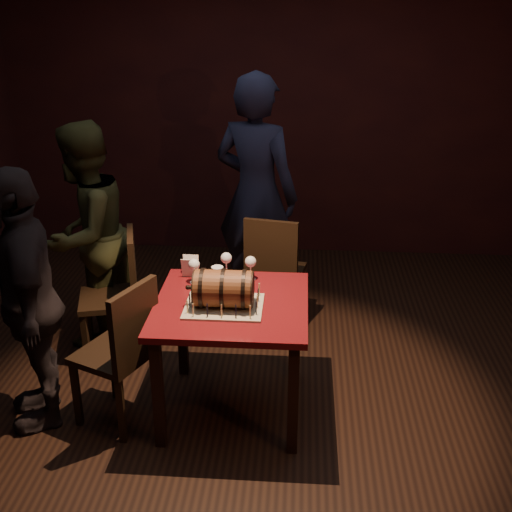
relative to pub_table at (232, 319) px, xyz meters
name	(u,v)px	position (x,y,z in m)	size (l,w,h in m)	color
room_shell	(249,187)	(0.09, 0.19, 0.76)	(5.04, 5.04, 2.80)	black
pub_table	(232,319)	(0.00, 0.00, 0.00)	(0.90, 0.90, 0.75)	#4C0C11
cake_board	(224,306)	(-0.04, -0.07, 0.12)	(0.45, 0.35, 0.01)	#A7A087
barrel_cake	(223,289)	(-0.04, -0.07, 0.23)	(0.39, 0.23, 0.23)	brown
birthday_candles	(224,299)	(-0.04, -0.07, 0.16)	(0.40, 0.30, 0.09)	#FDEB97
wine_glass_left	(194,266)	(-0.26, 0.25, 0.23)	(0.07, 0.07, 0.16)	silver
wine_glass_mid	(226,259)	(-0.07, 0.37, 0.23)	(0.07, 0.07, 0.16)	silver
wine_glass_right	(251,263)	(0.09, 0.32, 0.23)	(0.07, 0.07, 0.16)	silver
pint_of_ale	(218,279)	(-0.10, 0.17, 0.18)	(0.07, 0.07, 0.15)	silver
menu_card	(190,267)	(-0.30, 0.35, 0.17)	(0.10, 0.05, 0.13)	white
chair_back	(274,267)	(0.20, 1.04, -0.12)	(0.47, 0.47, 0.93)	black
chair_left_rear	(120,289)	(-0.85, 0.59, -0.12)	(0.49, 0.49, 0.93)	black
chair_left_front	(124,347)	(-0.62, -0.18, -0.12)	(0.53, 0.53, 0.93)	black
person_back	(256,195)	(0.04, 1.46, 0.31)	(0.70, 0.46, 1.91)	black
person_left_rear	(86,235)	(-1.14, 0.85, 0.18)	(0.79, 0.62, 1.63)	#36371B
person_left_front	(29,300)	(-1.16, -0.15, 0.16)	(0.93, 0.39, 1.59)	black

